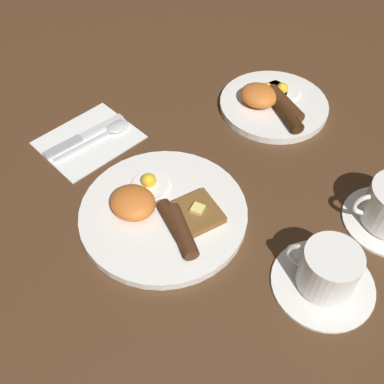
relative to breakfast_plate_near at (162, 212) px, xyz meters
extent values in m
plane|color=#4C301C|center=(0.00, 0.00, -0.01)|extent=(3.00, 3.00, 0.00)
cylinder|color=white|center=(0.00, 0.00, -0.01)|extent=(0.28, 0.28, 0.01)
cylinder|color=white|center=(-0.05, 0.02, 0.00)|extent=(0.07, 0.07, 0.01)
sphere|color=yellow|center=(-0.06, 0.02, 0.01)|extent=(0.03, 0.03, 0.03)
ellipsoid|color=orange|center=(-0.04, -0.03, 0.02)|extent=(0.08, 0.07, 0.04)
cylinder|color=#482615|center=(0.06, -0.01, 0.01)|extent=(0.10, 0.07, 0.02)
cylinder|color=#3F2210|center=(0.04, -0.01, 0.01)|extent=(0.10, 0.05, 0.02)
cube|color=brown|center=(0.05, 0.04, 0.01)|extent=(0.09, 0.09, 0.01)
cube|color=#F4E072|center=(0.05, 0.04, 0.02)|extent=(0.03, 0.03, 0.01)
cylinder|color=white|center=(-0.04, 0.36, -0.01)|extent=(0.23, 0.23, 0.01)
cylinder|color=white|center=(-0.07, 0.38, 0.00)|extent=(0.08, 0.08, 0.01)
sphere|color=yellow|center=(-0.07, 0.38, 0.01)|extent=(0.02, 0.02, 0.02)
cylinder|color=white|center=(-0.05, 0.40, 0.00)|extent=(0.07, 0.07, 0.01)
sphere|color=yellow|center=(-0.04, 0.40, 0.01)|extent=(0.03, 0.03, 0.03)
ellipsoid|color=orange|center=(-0.06, 0.34, 0.02)|extent=(0.08, 0.07, 0.04)
cylinder|color=#361D0B|center=(0.01, 0.34, 0.01)|extent=(0.11, 0.08, 0.02)
cylinder|color=#452513|center=(-0.01, 0.36, 0.02)|extent=(0.11, 0.06, 0.03)
cylinder|color=white|center=(0.27, 0.08, -0.01)|extent=(0.16, 0.16, 0.01)
cylinder|color=white|center=(0.27, 0.08, 0.03)|extent=(0.08, 0.08, 0.07)
cylinder|color=brown|center=(0.27, 0.08, 0.07)|extent=(0.07, 0.07, 0.00)
torus|color=white|center=(0.23, 0.07, 0.04)|extent=(0.05, 0.02, 0.05)
torus|color=white|center=(0.25, 0.22, 0.04)|extent=(0.04, 0.04, 0.05)
cube|color=white|center=(-0.24, 0.03, -0.01)|extent=(0.15, 0.18, 0.01)
cube|color=silver|center=(-0.25, 0.07, -0.01)|extent=(0.02, 0.10, 0.00)
cube|color=#9E9EA3|center=(-0.26, -0.02, -0.01)|extent=(0.02, 0.08, 0.01)
ellipsoid|color=silver|center=(-0.22, 0.09, 0.00)|extent=(0.04, 0.05, 0.01)
cube|color=silver|center=(-0.23, 0.01, -0.01)|extent=(0.02, 0.12, 0.00)
camera|label=1|loc=(0.36, -0.30, 0.59)|focal=42.00mm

